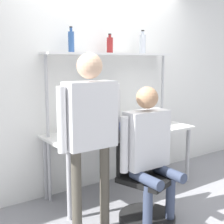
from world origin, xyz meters
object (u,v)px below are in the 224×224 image
at_px(person_standing, 90,121).
at_px(office_chair, 144,193).
at_px(monitor, 100,108).
at_px(laptop, 111,129).
at_px(bottle_clear, 143,44).
at_px(bottle_blue, 71,41).
at_px(bottle_red, 110,45).
at_px(cell_phone, 129,131).
at_px(person_seated, 149,144).

bearing_deg(person_standing, office_chair, -8.77).
bearing_deg(office_chair, monitor, 86.07).
bearing_deg(laptop, monitor, 83.35).
xyz_separation_m(bottle_clear, bottle_blue, (-1.03, 0.00, -0.01)).
distance_m(bottle_clear, bottle_red, 0.51).
relative_size(person_standing, bottle_clear, 5.63).
distance_m(monitor, person_standing, 1.00).
relative_size(office_chair, bottle_blue, 3.30).
xyz_separation_m(monitor, laptop, (-0.03, -0.25, -0.20)).
xyz_separation_m(cell_phone, office_chair, (-0.30, -0.64, -0.47)).
xyz_separation_m(person_standing, bottle_clear, (1.29, 0.83, 0.73)).
height_order(office_chair, bottle_clear, bottle_clear).
bearing_deg(office_chair, person_seated, -74.03).
relative_size(cell_phone, person_seated, 0.11).
relative_size(person_seated, bottle_blue, 4.81).
relative_size(monitor, bottle_clear, 1.97).
bearing_deg(cell_phone, office_chair, -115.40).
xyz_separation_m(monitor, bottle_blue, (-0.35, 0.04, 0.77)).
distance_m(monitor, person_seated, 0.95).
bearing_deg(bottle_blue, bottle_clear, 0.00).
xyz_separation_m(cell_phone, bottle_clear, (0.43, 0.28, 1.03)).
xyz_separation_m(laptop, bottle_blue, (-0.32, 0.30, 0.97)).
xyz_separation_m(laptop, cell_phone, (0.27, 0.01, -0.06)).
relative_size(laptop, person_standing, 0.21).
distance_m(person_seated, bottle_blue, 1.42).
distance_m(person_seated, bottle_clear, 1.57).
distance_m(laptop, person_seated, 0.67).
bearing_deg(bottle_red, cell_phone, -75.10).
bearing_deg(person_seated, bottle_clear, 53.09).
bearing_deg(bottle_clear, person_standing, -147.17).
relative_size(monitor, bottle_blue, 2.07).
height_order(laptop, office_chair, laptop).
height_order(monitor, bottle_blue, bottle_blue).
relative_size(person_standing, bottle_red, 7.32).
relative_size(monitor, office_chair, 0.63).
xyz_separation_m(laptop, bottle_clear, (0.71, 0.30, 0.97)).
height_order(person_seated, bottle_red, bottle_red).
bearing_deg(bottle_blue, person_standing, -107.76).
height_order(monitor, cell_phone, monitor).
xyz_separation_m(person_seated, person_standing, (-0.57, 0.13, 0.26)).
height_order(person_seated, bottle_blue, bottle_blue).
xyz_separation_m(bottle_red, bottle_blue, (-0.51, 0.00, 0.02)).
bearing_deg(bottle_red, bottle_blue, 180.00).
relative_size(monitor, person_seated, 0.43).
height_order(bottle_clear, bottle_red, bottle_clear).
bearing_deg(laptop, office_chair, -92.81).
bearing_deg(bottle_red, bottle_clear, 0.00).
bearing_deg(office_chair, bottle_blue, 107.44).
bearing_deg(bottle_blue, bottle_red, 0.00).
bearing_deg(person_standing, laptop, 42.46).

